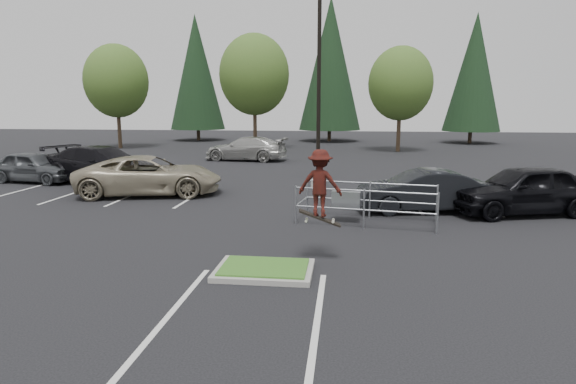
# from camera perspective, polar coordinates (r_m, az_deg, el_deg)

# --- Properties ---
(ground) EXTENTS (120.00, 120.00, 0.00)m
(ground) POSITION_cam_1_polar(r_m,az_deg,el_deg) (11.16, -2.82, -9.54)
(ground) COLOR black
(ground) RESTS_ON ground
(grass_median) EXTENTS (2.20, 1.60, 0.16)m
(grass_median) POSITION_cam_1_polar(r_m,az_deg,el_deg) (11.13, -2.82, -9.16)
(grass_median) COLOR #9E9B93
(grass_median) RESTS_ON ground
(stall_lines) EXTENTS (22.62, 17.60, 0.01)m
(stall_lines) POSITION_cam_1_polar(r_m,az_deg,el_deg) (17.09, -3.89, -2.49)
(stall_lines) COLOR silver
(stall_lines) RESTS_ON ground
(light_pole) EXTENTS (0.70, 0.60, 10.12)m
(light_pole) POSITION_cam_1_polar(r_m,az_deg,el_deg) (22.39, 3.67, 12.28)
(light_pole) COLOR #9E9B93
(light_pole) RESTS_ON ground
(decid_a) EXTENTS (5.44, 5.44, 8.91)m
(decid_a) POSITION_cam_1_polar(r_m,az_deg,el_deg) (45.00, -19.65, 12.03)
(decid_a) COLOR #38281C
(decid_a) RESTS_ON ground
(decid_b) EXTENTS (5.89, 5.89, 9.64)m
(decid_b) POSITION_cam_1_polar(r_m,az_deg,el_deg) (41.67, -4.00, 13.41)
(decid_b) COLOR #38281C
(decid_b) RESTS_ON ground
(decid_c) EXTENTS (5.12, 5.12, 8.38)m
(decid_c) POSITION_cam_1_polar(r_m,az_deg,el_deg) (40.42, 13.16, 12.15)
(decid_c) COLOR #38281C
(decid_c) RESTS_ON ground
(conif_a) EXTENTS (5.72, 5.72, 13.00)m
(conif_a) POSITION_cam_1_polar(r_m,az_deg,el_deg) (52.86, -10.80, 13.75)
(conif_a) COLOR #38281C
(conif_a) RESTS_ON ground
(conif_b) EXTENTS (6.38, 6.38, 14.50)m
(conif_b) POSITION_cam_1_polar(r_m,az_deg,el_deg) (51.03, 5.04, 14.86)
(conif_b) COLOR #38281C
(conif_b) RESTS_ON ground
(conif_c) EXTENTS (5.50, 5.50, 12.50)m
(conif_c) POSITION_cam_1_polar(r_m,az_deg,el_deg) (51.40, 21.21, 13.07)
(conif_c) COLOR #38281C
(conif_c) RESTS_ON ground
(cart_corral) EXTENTS (4.59, 2.26, 1.25)m
(cart_corral) POSITION_cam_1_polar(r_m,az_deg,el_deg) (15.73, 7.55, -0.77)
(cart_corral) COLOR #989BA0
(cart_corral) RESTS_ON ground
(skateboarder) EXTENTS (1.12, 0.75, 1.87)m
(skateboarder) POSITION_cam_1_polar(r_m,az_deg,el_deg) (11.51, 3.84, 0.99)
(skateboarder) COLOR black
(skateboarder) RESTS_ON ground
(car_l_tan) EXTENTS (6.43, 4.01, 1.66)m
(car_l_tan) POSITION_cam_1_polar(r_m,az_deg,el_deg) (21.20, -16.22, 1.89)
(car_l_tan) COLOR gray
(car_l_tan) RESTS_ON ground
(car_l_black) EXTENTS (6.75, 4.60, 1.81)m
(car_l_black) POSITION_cam_1_polar(r_m,az_deg,el_deg) (24.99, -21.35, 3.00)
(car_l_black) COLOR black
(car_l_black) RESTS_ON ground
(car_l_grey) EXTENTS (4.72, 2.48, 1.53)m
(car_l_grey) POSITION_cam_1_polar(r_m,az_deg,el_deg) (26.83, -27.94, 2.66)
(car_l_grey) COLOR #45484C
(car_l_grey) RESTS_ON ground
(car_r_charc) EXTENTS (4.77, 2.28, 1.51)m
(car_r_charc) POSITION_cam_1_polar(r_m,az_deg,el_deg) (17.81, 15.53, 0.14)
(car_r_charc) COLOR black
(car_r_charc) RESTS_ON ground
(car_r_black) EXTENTS (5.49, 3.34, 1.75)m
(car_r_black) POSITION_cam_1_polar(r_m,az_deg,el_deg) (18.64, 26.24, 0.26)
(car_r_black) COLOR black
(car_r_black) RESTS_ON ground
(car_far_silver) EXTENTS (5.84, 2.98, 1.62)m
(car_far_silver) POSITION_cam_1_polar(r_m,az_deg,el_deg) (33.18, -4.96, 5.15)
(car_far_silver) COLOR #AFAEA9
(car_far_silver) RESTS_ON ground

